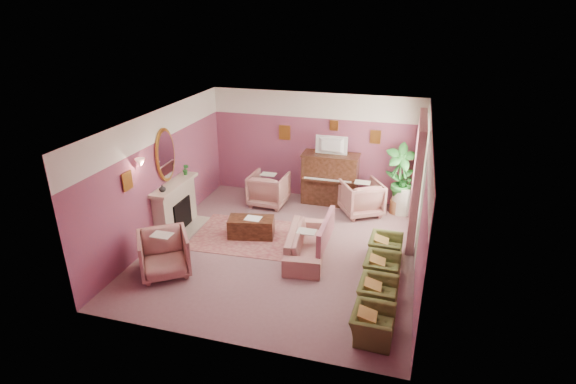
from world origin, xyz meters
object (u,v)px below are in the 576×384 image
(olive_chair_b, at_px, (378,290))
(side_table, at_px, (402,200))
(piano, at_px, (330,179))
(coffee_table, at_px, (251,227))
(sofa, at_px, (306,238))
(floral_armchair_front, at_px, (164,252))
(olive_chair_a, at_px, (373,320))
(television, at_px, (331,144))
(floral_armchair_left, at_px, (269,188))
(floral_armchair_right, at_px, (362,196))
(olive_chair_c, at_px, (382,265))
(olive_chair_d, at_px, (386,245))

(olive_chair_b, bearing_deg, side_table, 86.73)
(piano, bearing_deg, coffee_table, -119.55)
(sofa, height_order, floral_armchair_front, floral_armchair_front)
(coffee_table, bearing_deg, olive_chair_a, -41.36)
(television, relative_size, floral_armchair_left, 0.85)
(piano, distance_m, floral_armchair_front, 4.83)
(floral_armchair_front, bearing_deg, television, 59.85)
(floral_armchair_right, bearing_deg, olive_chair_b, -78.36)
(sofa, height_order, floral_armchair_left, floral_armchair_left)
(side_table, bearing_deg, television, 177.64)
(coffee_table, height_order, floral_armchair_left, floral_armchair_left)
(television, height_order, olive_chair_b, television)
(coffee_table, distance_m, olive_chair_b, 3.45)
(olive_chair_a, distance_m, side_table, 4.81)
(olive_chair_c, distance_m, side_table, 3.17)
(olive_chair_d, bearing_deg, television, 124.01)
(television, xyz_separation_m, coffee_table, (-1.32, -2.28, -1.38))
(television, relative_size, side_table, 1.14)
(sofa, xyz_separation_m, olive_chair_c, (1.58, -0.52, -0.06))
(sofa, bearing_deg, olive_chair_b, -40.24)
(floral_armchair_front, height_order, side_table, floral_armchair_front)
(coffee_table, relative_size, floral_armchair_right, 1.07)
(piano, relative_size, floral_armchair_right, 1.49)
(sofa, relative_size, floral_armchair_right, 2.02)
(sofa, xyz_separation_m, floral_armchair_left, (-1.54, 2.22, 0.09))
(television, distance_m, side_table, 2.24)
(sofa, bearing_deg, television, 91.07)
(television, height_order, sofa, television)
(floral_armchair_front, relative_size, olive_chair_d, 1.27)
(coffee_table, xyz_separation_m, side_table, (3.18, 2.20, 0.12))
(floral_armchair_right, relative_size, side_table, 1.34)
(sofa, xyz_separation_m, olive_chair_a, (1.58, -2.16, -0.06))
(sofa, distance_m, floral_armchair_left, 2.70)
(television, xyz_separation_m, floral_armchair_left, (-1.49, -0.51, -1.13))
(sofa, relative_size, side_table, 2.71)
(olive_chair_a, relative_size, olive_chair_b, 1.00)
(piano, height_order, side_table, piano)
(television, bearing_deg, olive_chair_a, -71.49)
(olive_chair_a, bearing_deg, olive_chair_d, 90.00)
(sofa, bearing_deg, olive_chair_d, 10.71)
(television, bearing_deg, floral_armchair_left, -161.21)
(coffee_table, distance_m, floral_armchair_right, 2.90)
(floral_armchair_front, height_order, olive_chair_c, floral_armchair_front)
(olive_chair_d, bearing_deg, floral_armchair_right, 110.53)
(sofa, bearing_deg, floral_armchair_right, 70.12)
(piano, xyz_separation_m, floral_armchair_left, (-1.49, -0.56, -0.18))
(television, xyz_separation_m, floral_armchair_front, (-2.40, -4.14, -1.13))
(sofa, height_order, olive_chair_c, sofa)
(piano, bearing_deg, floral_armchair_front, -119.85)
(floral_armchair_left, relative_size, floral_armchair_right, 1.00)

